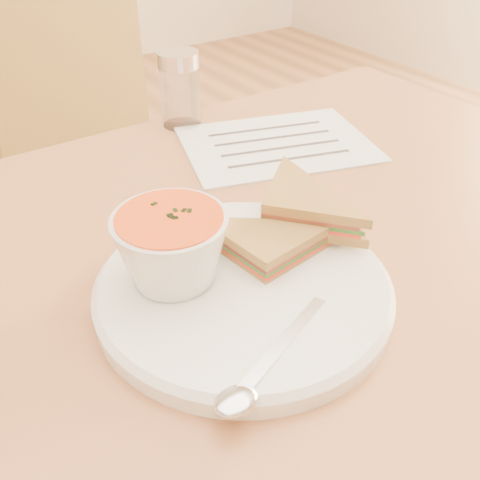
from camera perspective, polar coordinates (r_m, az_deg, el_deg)
dining_table at (r=0.88m, az=2.84°, el=-18.92°), size 1.00×0.70×0.75m
chair_far at (r=1.27m, az=-11.29°, el=4.46°), size 0.48×0.48×0.90m
plate at (r=0.51m, az=0.35°, el=-5.24°), size 0.34×0.34×0.02m
soup_bowl at (r=0.49m, az=-7.25°, el=-1.20°), size 0.12×0.12×0.07m
sandwich_half_a at (r=0.49m, az=2.81°, el=-3.98°), size 0.12×0.12×0.03m
sandwich_half_b at (r=0.54m, az=2.22°, el=2.29°), size 0.16×0.16×0.03m
spoon at (r=0.44m, az=3.62°, el=-12.18°), size 0.18×0.10×0.01m
paper_menu at (r=0.80m, az=3.97°, el=10.18°), size 0.32×0.27×0.00m
condiment_shaker at (r=0.85m, az=-6.42°, el=15.67°), size 0.07×0.07×0.11m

